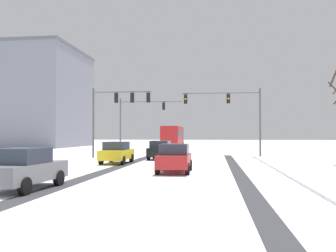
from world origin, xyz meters
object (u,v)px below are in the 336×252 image
car_black_lead (161,150)px  car_grey_fourth (24,169)px  traffic_signal_far_left (138,115)px  car_yellow_cab_second (117,152)px  traffic_signal_near_right (232,108)px  car_red_third (175,158)px  office_building_far_left_block (20,98)px  bus_oncoming (173,136)px  traffic_signal_near_left (116,106)px

car_black_lead → car_grey_fourth: size_ratio=0.99×
traffic_signal_far_left → car_black_lead: (4.42, -11.68, -3.70)m
traffic_signal_far_left → car_yellow_cab_second: size_ratio=1.83×
traffic_signal_near_right → car_yellow_cab_second: size_ratio=1.80×
car_yellow_cab_second → traffic_signal_near_right: bearing=43.8°
car_red_third → office_building_far_left_block: 53.88m
bus_oncoming → traffic_signal_near_right: bearing=-69.3°
traffic_signal_near_right → bus_oncoming: 22.79m
traffic_signal_near_right → traffic_signal_near_left: bearing=-169.8°
car_black_lead → car_yellow_cab_second: bearing=-117.0°
traffic_signal_near_right → car_yellow_cab_second: (-8.84, -8.49, -3.89)m
traffic_signal_near_left → car_black_lead: bearing=-19.8°
traffic_signal_near_left → traffic_signal_far_left: same height
bus_oncoming → car_red_third: bearing=-83.4°
car_yellow_cab_second → office_building_far_left_block: bearing=127.5°
bus_oncoming → traffic_signal_far_left: bearing=-101.9°
car_grey_fourth → traffic_signal_near_left: bearing=94.8°
traffic_signal_near_left → bus_oncoming: (2.68, 23.09, -2.78)m
car_yellow_cab_second → traffic_signal_near_left: bearing=105.5°
car_grey_fourth → office_building_far_left_block: bearing=119.2°
traffic_signal_near_right → traffic_signal_near_left: 10.83m
traffic_signal_far_left → car_yellow_cab_second: bearing=-83.6°
traffic_signal_near_left → bus_oncoming: bearing=83.4°
traffic_signal_near_left → traffic_signal_far_left: size_ratio=0.86×
car_grey_fourth → bus_oncoming: bearing=88.7°
traffic_signal_near_left → car_black_lead: 6.10m
car_black_lead → office_building_far_left_block: size_ratio=0.19×
car_grey_fourth → car_black_lead: bearing=81.6°
car_grey_fourth → traffic_signal_far_left: bearing=93.3°
traffic_signal_near_left → car_yellow_cab_second: (1.82, -6.57, -3.96)m
traffic_signal_near_right → office_building_far_left_block: office_building_far_left_block is taller
traffic_signal_near_right → car_black_lead: traffic_signal_near_right is taller
traffic_signal_near_left → car_red_third: traffic_signal_near_left is taller
traffic_signal_far_left → car_red_third: traffic_signal_far_left is taller
traffic_signal_far_left → car_yellow_cab_second: traffic_signal_far_left is taller
car_yellow_cab_second → car_red_third: size_ratio=1.00×
car_red_third → bus_oncoming: size_ratio=0.37×
car_yellow_cab_second → car_grey_fourth: same height
car_red_third → office_building_far_left_block: bearing=127.8°
traffic_signal_near_right → car_black_lead: size_ratio=1.79×
traffic_signal_near_left → car_grey_fourth: 20.29m
traffic_signal_near_right → car_yellow_cab_second: 12.86m
traffic_signal_near_right → bus_oncoming: bearing=110.7°
bus_oncoming → office_building_far_left_block: bearing=167.3°
car_red_third → car_black_lead: bearing=102.4°
traffic_signal_near_left → bus_oncoming: traffic_signal_near_left is taller
traffic_signal_far_left → car_red_third: (6.84, -22.66, -3.70)m
traffic_signal_near_right → car_red_third: size_ratio=1.80×
traffic_signal_near_left → office_building_far_left_block: office_building_far_left_block is taller
traffic_signal_far_left → traffic_signal_near_left: bearing=-89.7°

